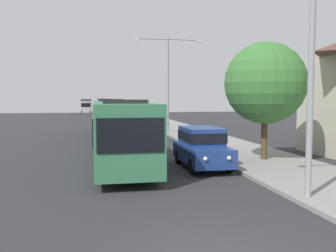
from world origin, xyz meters
name	(u,v)px	position (x,y,z in m)	size (l,w,h in m)	color
bus_lead	(120,130)	(-1.30, 11.38, 1.69)	(2.58, 11.53, 3.21)	#33724C
bus_second_in_line	(110,117)	(-1.30, 24.41, 1.69)	(2.58, 12.16, 3.21)	#284C8C
bus_middle	(105,111)	(-1.30, 38.46, 1.69)	(2.58, 10.61, 3.21)	silver
bus_fourth_in_line	(103,108)	(-1.30, 51.67, 1.69)	(2.58, 11.06, 3.21)	silver
bus_rear	(102,107)	(-1.30, 65.05, 1.69)	(2.58, 11.52, 3.21)	#284C8C
bus_tail_end	(101,105)	(-1.30, 78.85, 1.69)	(2.58, 11.35, 3.21)	maroon
white_suv	(202,146)	(2.40, 9.73, 1.03)	(1.86, 4.51, 1.90)	navy
box_truck_oncoming	(86,105)	(-4.60, 83.32, 1.70)	(2.35, 7.16, 3.15)	#B7B7BC
streetlamp_near	(312,44)	(4.10, 3.59, 4.94)	(5.92, 0.28, 7.75)	gray
streetlamp_mid	(168,74)	(4.10, 26.59, 5.47)	(6.47, 0.28, 8.67)	gray
roadside_tree	(265,83)	(5.99, 10.63, 4.02)	(4.13, 4.13, 5.94)	#4C3823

